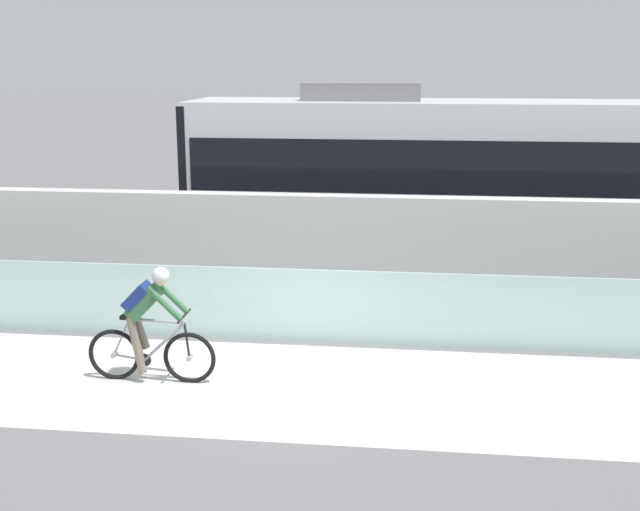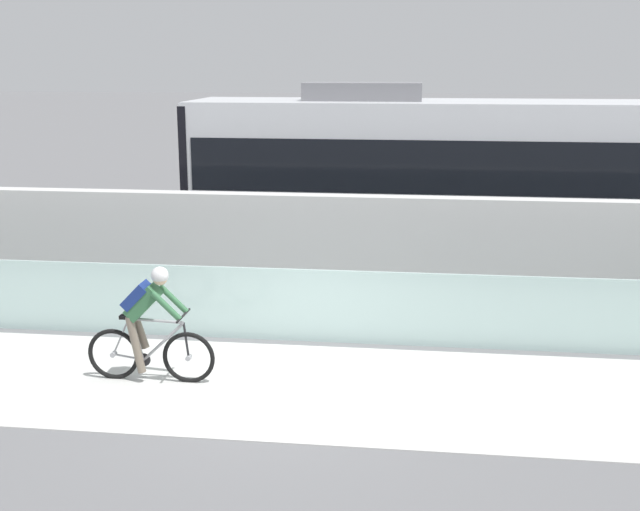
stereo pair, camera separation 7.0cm
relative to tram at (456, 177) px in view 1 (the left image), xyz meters
name	(u,v)px [view 1 (the left image)]	position (x,y,z in m)	size (l,w,h in m)	color
ground_plane	(274,387)	(-2.63, -6.85, -1.89)	(200.00, 200.00, 0.00)	slate
bike_path_deck	(274,386)	(-2.63, -6.85, -1.89)	(32.00, 3.20, 0.01)	silver
glass_parapet	(294,305)	(-2.63, -5.00, -1.32)	(32.00, 0.05, 1.15)	silver
concrete_barrier_wall	(309,251)	(-2.63, -3.20, -0.89)	(32.00, 0.36, 2.00)	silver
tram_rail_near	(325,271)	(-2.63, -0.72, -1.89)	(32.00, 0.08, 0.01)	#595654
tram_rail_far	(332,254)	(-2.63, 0.72, -1.89)	(32.00, 0.08, 0.01)	#595654
tram	(456,177)	(0.00, 0.00, 0.00)	(11.06, 2.54, 3.81)	silver
cyclist_on_bike	(149,325)	(-4.31, -6.85, -1.09)	(1.77, 0.58, 1.61)	black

